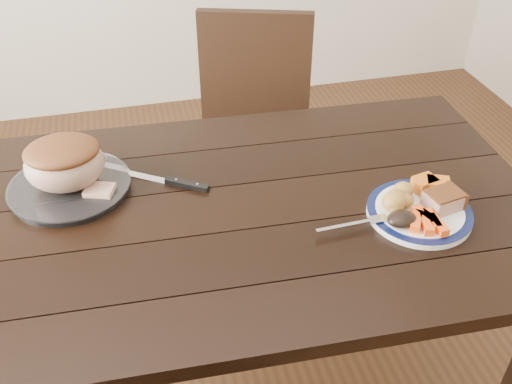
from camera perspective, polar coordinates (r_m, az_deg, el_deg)
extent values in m
cube|color=black|center=(1.43, -3.32, -2.23)|extent=(1.64, 0.97, 0.04)
cube|color=black|center=(2.12, 15.06, -1.36)|extent=(0.07, 0.07, 0.71)
cube|color=black|center=(2.14, -0.47, 3.62)|extent=(0.53, 0.53, 0.04)
cube|color=black|center=(2.19, -0.09, 11.97)|extent=(0.41, 0.17, 0.46)
cube|color=black|center=(2.42, 4.15, 1.15)|extent=(0.04, 0.04, 0.43)
cube|color=black|center=(2.14, 4.00, -4.51)|extent=(0.04, 0.04, 0.43)
cube|color=black|center=(2.44, -4.33, 1.51)|extent=(0.04, 0.04, 0.43)
cube|color=black|center=(2.16, -5.59, -4.04)|extent=(0.04, 0.04, 0.43)
cylinder|color=white|center=(1.44, 15.98, -2.01)|extent=(0.25, 0.25, 0.02)
torus|color=#0B133A|center=(1.44, 16.04, -1.75)|extent=(0.25, 0.25, 0.02)
cylinder|color=white|center=(1.54, -18.07, 0.42)|extent=(0.30, 0.30, 0.02)
cube|color=tan|center=(1.44, 18.23, -0.81)|extent=(0.10, 0.08, 0.04)
ellipsoid|color=gold|center=(1.42, 14.69, -0.82)|extent=(0.04, 0.04, 0.03)
ellipsoid|color=gold|center=(1.40, 13.74, -1.33)|extent=(0.04, 0.04, 0.04)
ellipsoid|color=gold|center=(1.42, 13.79, -0.51)|extent=(0.05, 0.04, 0.04)
ellipsoid|color=gold|center=(1.44, 14.49, 0.15)|extent=(0.05, 0.05, 0.04)
ellipsoid|color=gold|center=(1.40, 13.63, -0.92)|extent=(0.06, 0.05, 0.05)
cube|color=#FF5715|center=(1.38, 15.71, -2.84)|extent=(0.06, 0.07, 0.02)
cube|color=#FF5715|center=(1.38, 16.66, -3.07)|extent=(0.04, 0.07, 0.02)
cube|color=#FF5715|center=(1.39, 17.16, -2.70)|extent=(0.03, 0.07, 0.02)
cube|color=#FF5715|center=(1.40, 16.48, -2.29)|extent=(0.04, 0.07, 0.02)
cube|color=#FF5715|center=(1.38, 17.69, -3.15)|extent=(0.02, 0.07, 0.02)
cube|color=orange|center=(1.49, 17.69, 0.57)|extent=(0.07, 0.06, 0.04)
cube|color=orange|center=(1.48, 16.50, 0.74)|extent=(0.06, 0.06, 0.04)
ellipsoid|color=black|center=(1.36, 14.37, -2.63)|extent=(0.07, 0.05, 0.03)
cube|color=silver|center=(1.34, 8.84, -3.40)|extent=(0.14, 0.02, 0.00)
cube|color=silver|center=(1.38, 12.08, -2.69)|extent=(0.05, 0.03, 0.00)
ellipsoid|color=tan|center=(1.50, -18.59, 2.63)|extent=(0.20, 0.17, 0.13)
cube|color=tan|center=(1.48, -15.36, 0.13)|extent=(0.08, 0.08, 0.02)
cube|color=silver|center=(1.56, -12.23, 1.75)|extent=(0.18, 0.13, 0.00)
cube|color=black|center=(1.49, -6.92, 0.77)|extent=(0.11, 0.08, 0.01)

